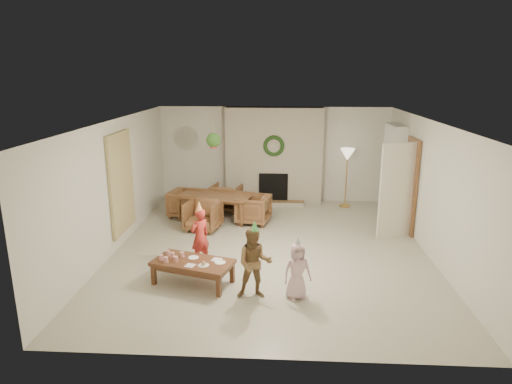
# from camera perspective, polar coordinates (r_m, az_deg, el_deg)

# --- Properties ---
(floor) EXTENTS (7.00, 7.00, 0.00)m
(floor) POSITION_cam_1_polar(r_m,az_deg,el_deg) (8.89, 1.80, -7.25)
(floor) COLOR #B7B29E
(floor) RESTS_ON ground
(ceiling) EXTENTS (7.00, 7.00, 0.00)m
(ceiling) POSITION_cam_1_polar(r_m,az_deg,el_deg) (8.27, 1.94, 8.99)
(ceiling) COLOR white
(ceiling) RESTS_ON wall_back
(wall_back) EXTENTS (7.00, 0.00, 7.00)m
(wall_back) POSITION_cam_1_polar(r_m,az_deg,el_deg) (11.91, 2.30, 4.79)
(wall_back) COLOR silver
(wall_back) RESTS_ON floor
(wall_front) EXTENTS (7.00, 0.00, 7.00)m
(wall_front) POSITION_cam_1_polar(r_m,az_deg,el_deg) (5.18, 0.85, -9.16)
(wall_front) COLOR silver
(wall_front) RESTS_ON floor
(wall_left) EXTENTS (0.00, 7.00, 7.00)m
(wall_left) POSITION_cam_1_polar(r_m,az_deg,el_deg) (9.07, -17.44, 0.82)
(wall_left) COLOR silver
(wall_left) RESTS_ON floor
(wall_right) EXTENTS (0.00, 7.00, 7.00)m
(wall_right) POSITION_cam_1_polar(r_m,az_deg,el_deg) (8.94, 21.46, 0.26)
(wall_right) COLOR silver
(wall_right) RESTS_ON floor
(fireplace_mass) EXTENTS (2.50, 0.40, 2.50)m
(fireplace_mass) POSITION_cam_1_polar(r_m,az_deg,el_deg) (11.72, 2.29, 4.61)
(fireplace_mass) COLOR maroon
(fireplace_mass) RESTS_ON floor
(fireplace_hearth) EXTENTS (1.60, 0.30, 0.12)m
(fireplace_hearth) POSITION_cam_1_polar(r_m,az_deg,el_deg) (11.65, 2.19, -1.46)
(fireplace_hearth) COLOR brown
(fireplace_hearth) RESTS_ON floor
(fireplace_firebox) EXTENTS (0.75, 0.12, 0.75)m
(fireplace_firebox) POSITION_cam_1_polar(r_m,az_deg,el_deg) (11.71, 2.23, 0.60)
(fireplace_firebox) COLOR black
(fireplace_firebox) RESTS_ON floor
(fireplace_wreath) EXTENTS (0.54, 0.10, 0.54)m
(fireplace_wreath) POSITION_cam_1_polar(r_m,az_deg,el_deg) (11.44, 2.28, 5.88)
(fireplace_wreath) COLOR #1A3B16
(fireplace_wreath) RESTS_ON fireplace_mass
(floor_lamp_base) EXTENTS (0.28, 0.28, 0.03)m
(floor_lamp_base) POSITION_cam_1_polar(r_m,az_deg,el_deg) (11.83, 11.23, -1.72)
(floor_lamp_base) COLOR gold
(floor_lamp_base) RESTS_ON floor
(floor_lamp_post) EXTENTS (0.03, 0.03, 1.36)m
(floor_lamp_post) POSITION_cam_1_polar(r_m,az_deg,el_deg) (11.65, 11.40, 1.53)
(floor_lamp_post) COLOR gold
(floor_lamp_post) RESTS_ON floor
(floor_lamp_shade) EXTENTS (0.36, 0.36, 0.30)m
(floor_lamp_shade) POSITION_cam_1_polar(r_m,az_deg,el_deg) (11.52, 11.57, 4.70)
(floor_lamp_shade) COLOR beige
(floor_lamp_shade) RESTS_ON floor_lamp_post
(bookshelf_carcass) EXTENTS (0.30, 1.00, 2.20)m
(bookshelf_carcass) POSITION_cam_1_polar(r_m,az_deg,el_deg) (11.08, 17.03, 2.56)
(bookshelf_carcass) COLOR white
(bookshelf_carcass) RESTS_ON floor
(bookshelf_shelf_a) EXTENTS (0.30, 0.92, 0.03)m
(bookshelf_shelf_a) POSITION_cam_1_polar(r_m,az_deg,el_deg) (11.23, 16.68, -0.67)
(bookshelf_shelf_a) COLOR white
(bookshelf_shelf_a) RESTS_ON bookshelf_carcass
(bookshelf_shelf_b) EXTENTS (0.30, 0.92, 0.03)m
(bookshelf_shelf_b) POSITION_cam_1_polar(r_m,az_deg,el_deg) (11.13, 16.84, 1.31)
(bookshelf_shelf_b) COLOR white
(bookshelf_shelf_b) RESTS_ON bookshelf_carcass
(bookshelf_shelf_c) EXTENTS (0.30, 0.92, 0.03)m
(bookshelf_shelf_c) POSITION_cam_1_polar(r_m,az_deg,el_deg) (11.05, 16.99, 3.32)
(bookshelf_shelf_c) COLOR white
(bookshelf_shelf_c) RESTS_ON bookshelf_carcass
(bookshelf_shelf_d) EXTENTS (0.30, 0.92, 0.03)m
(bookshelf_shelf_d) POSITION_cam_1_polar(r_m,az_deg,el_deg) (10.98, 17.15, 5.36)
(bookshelf_shelf_d) COLOR white
(bookshelf_shelf_d) RESTS_ON bookshelf_carcass
(books_row_lower) EXTENTS (0.20, 0.40, 0.24)m
(books_row_lower) POSITION_cam_1_polar(r_m,az_deg,el_deg) (11.05, 16.81, -0.18)
(books_row_lower) COLOR #A81F2A
(books_row_lower) RESTS_ON bookshelf_shelf_a
(books_row_mid) EXTENTS (0.20, 0.44, 0.24)m
(books_row_mid) POSITION_cam_1_polar(r_m,az_deg,el_deg) (11.15, 16.73, 2.07)
(books_row_mid) COLOR navy
(books_row_mid) RESTS_ON bookshelf_shelf_b
(books_row_upper) EXTENTS (0.20, 0.36, 0.22)m
(books_row_upper) POSITION_cam_1_polar(r_m,az_deg,el_deg) (10.93, 17.06, 3.88)
(books_row_upper) COLOR #A46423
(books_row_upper) RESTS_ON bookshelf_shelf_c
(door_frame) EXTENTS (0.05, 0.86, 2.04)m
(door_frame) POSITION_cam_1_polar(r_m,az_deg,el_deg) (10.10, 19.08, 0.74)
(door_frame) COLOR brown
(door_frame) RESTS_ON floor
(door_leaf) EXTENTS (0.77, 0.32, 2.00)m
(door_leaf) POSITION_cam_1_polar(r_m,az_deg,el_deg) (9.65, 17.49, 0.11)
(door_leaf) COLOR beige
(door_leaf) RESTS_ON floor
(curtain_panel) EXTENTS (0.06, 1.20, 2.00)m
(curtain_panel) POSITION_cam_1_polar(r_m,az_deg,el_deg) (9.24, -16.78, 1.12)
(curtain_panel) COLOR beige
(curtain_panel) RESTS_ON wall_left
(dining_table) EXTENTS (1.86, 1.29, 0.60)m
(dining_table) POSITION_cam_1_polar(r_m,az_deg,el_deg) (10.55, -5.21, -1.95)
(dining_table) COLOR brown
(dining_table) RESTS_ON floor
(dining_chair_near) EXTENTS (0.84, 0.86, 0.66)m
(dining_chair_near) POSITION_cam_1_polar(r_m,az_deg,el_deg) (9.89, -6.76, -2.98)
(dining_chair_near) COLOR brown
(dining_chair_near) RESTS_ON floor
(dining_chair_far) EXTENTS (0.84, 0.86, 0.66)m
(dining_chair_far) POSITION_cam_1_polar(r_m,az_deg,el_deg) (11.21, -3.86, -0.72)
(dining_chair_far) COLOR brown
(dining_chair_far) RESTS_ON floor
(dining_chair_left) EXTENTS (0.86, 0.84, 0.66)m
(dining_chair_left) POSITION_cam_1_polar(r_m,az_deg,el_deg) (10.83, -8.90, -1.46)
(dining_chair_left) COLOR brown
(dining_chair_left) RESTS_ON floor
(dining_chair_right) EXTENTS (0.86, 0.84, 0.66)m
(dining_chair_right) POSITION_cam_1_polar(r_m,az_deg,el_deg) (10.26, -0.35, -2.20)
(dining_chair_right) COLOR brown
(dining_chair_right) RESTS_ON floor
(hanging_plant_cord) EXTENTS (0.01, 0.01, 0.70)m
(hanging_plant_cord) POSITION_cam_1_polar(r_m,az_deg,el_deg) (9.91, -5.47, 7.90)
(hanging_plant_cord) COLOR tan
(hanging_plant_cord) RESTS_ON ceiling
(hanging_plant_pot) EXTENTS (0.16, 0.16, 0.12)m
(hanging_plant_pot) POSITION_cam_1_polar(r_m,az_deg,el_deg) (9.96, -5.42, 5.91)
(hanging_plant_pot) COLOR #9D4232
(hanging_plant_pot) RESTS_ON hanging_plant_cord
(hanging_plant_foliage) EXTENTS (0.32, 0.32, 0.32)m
(hanging_plant_foliage) POSITION_cam_1_polar(r_m,az_deg,el_deg) (9.94, -5.43, 6.59)
(hanging_plant_foliage) COLOR #244E1A
(hanging_plant_foliage) RESTS_ON hanging_plant_pot
(coffee_table_top) EXTENTS (1.42, 1.00, 0.06)m
(coffee_table_top) POSITION_cam_1_polar(r_m,az_deg,el_deg) (7.46, -8.05, -8.89)
(coffee_table_top) COLOR brown
(coffee_table_top) RESTS_ON floor
(coffee_table_apron) EXTENTS (1.30, 0.87, 0.08)m
(coffee_table_apron) POSITION_cam_1_polar(r_m,az_deg,el_deg) (7.49, -8.03, -9.37)
(coffee_table_apron) COLOR brown
(coffee_table_apron) RESTS_ON floor
(coffee_leg_fl) EXTENTS (0.09, 0.09, 0.34)m
(coffee_leg_fl) POSITION_cam_1_polar(r_m,az_deg,el_deg) (7.62, -12.89, -10.24)
(coffee_leg_fl) COLOR brown
(coffee_leg_fl) RESTS_ON floor
(coffee_leg_fr) EXTENTS (0.09, 0.09, 0.34)m
(coffee_leg_fr) POSITION_cam_1_polar(r_m,az_deg,el_deg) (7.09, -4.76, -11.89)
(coffee_leg_fr) COLOR brown
(coffee_leg_fr) RESTS_ON floor
(coffee_leg_bl) EXTENTS (0.09, 0.09, 0.34)m
(coffee_leg_bl) POSITION_cam_1_polar(r_m,az_deg,el_deg) (8.02, -10.83, -8.80)
(coffee_leg_bl) COLOR brown
(coffee_leg_bl) RESTS_ON floor
(coffee_leg_br) EXTENTS (0.09, 0.09, 0.34)m
(coffee_leg_br) POSITION_cam_1_polar(r_m,az_deg,el_deg) (7.52, -3.04, -10.21)
(coffee_leg_br) COLOR brown
(coffee_leg_br) RESTS_ON floor
(cup_a) EXTENTS (0.09, 0.09, 0.09)m
(cup_a) POSITION_cam_1_polar(r_m,az_deg,el_deg) (7.55, -11.96, -8.16)
(cup_a) COLOR white
(cup_a) RESTS_ON coffee_table_top
(cup_b) EXTENTS (0.09, 0.09, 0.09)m
(cup_b) POSITION_cam_1_polar(r_m,az_deg,el_deg) (7.70, -11.18, -7.63)
(cup_b) COLOR white
(cup_b) RESTS_ON coffee_table_top
(cup_c) EXTENTS (0.09, 0.09, 0.09)m
(cup_c) POSITION_cam_1_polar(r_m,az_deg,el_deg) (7.45, -11.38, -8.45)
(cup_c) COLOR white
(cup_c) RESTS_ON coffee_table_top
(cup_d) EXTENTS (0.09, 0.09, 0.09)m
(cup_d) POSITION_cam_1_polar(r_m,az_deg,el_deg) (7.60, -10.60, -7.91)
(cup_d) COLOR white
(cup_d) RESTS_ON coffee_table_top
(cup_e) EXTENTS (0.09, 0.09, 0.09)m
(cup_e) POSITION_cam_1_polar(r_m,az_deg,el_deg) (7.44, -10.14, -8.40)
(cup_e) COLOR white
(cup_e) RESTS_ON coffee_table_top
(cup_f) EXTENTS (0.09, 0.09, 0.09)m
(cup_f) POSITION_cam_1_polar(r_m,az_deg,el_deg) (7.60, -9.38, -7.86)
(cup_f) COLOR white
(cup_f) RESTS_ON coffee_table_top
(plate_a) EXTENTS (0.22, 0.22, 0.01)m
(plate_a) POSITION_cam_1_polar(r_m,az_deg,el_deg) (7.56, -7.97, -8.26)
(plate_a) COLOR white
(plate_a) RESTS_ON coffee_table_top
(plate_b) EXTENTS (0.22, 0.22, 0.01)m
(plate_b) POSITION_cam_1_polar(r_m,az_deg,el_deg) (7.26, -6.69, -9.25)
(plate_b) COLOR white
(plate_b) RESTS_ON coffee_table_top
(plate_c) EXTENTS (0.22, 0.22, 0.01)m
(plate_c) POSITION_cam_1_polar(r_m,az_deg,el_deg) (7.34, -4.59, -8.90)
(plate_c) COLOR white
(plate_c) RESTS_ON coffee_table_top
(food_scoop) EXTENTS (0.09, 0.09, 0.07)m
(food_scoop) POSITION_cam_1_polar(r_m,az_deg,el_deg) (7.24, -6.70, -8.97)
(food_scoop) COLOR tan
(food_scoop) RESTS_ON plate_b
(napkin_left) EXTENTS (0.19, 0.19, 0.01)m
(napkin_left) POSITION_cam_1_polar(r_m,az_deg,el_deg) (7.28, -8.39, -9.24)
(napkin_left) COLOR #F1B1C7
(napkin_left) RESTS_ON coffee_table_top
(napkin_right) EXTENTS (0.19, 0.19, 0.01)m
(napkin_right) POSITION_cam_1_polar(r_m,az_deg,el_deg) (7.44, -5.03, -8.56)
(napkin_right) COLOR #F1B1C7
(napkin_right) RESTS_ON coffee_table_top
(child_red) EXTENTS (0.44, 0.44, 1.04)m
(child_red) POSITION_cam_1_polar(r_m,az_deg,el_deg) (8.11, -7.14, -5.66)
(child_red) COLOR #B62D27
(child_red) RESTS_ON floor
(party_hat_red) EXTENTS (0.19, 0.19, 0.20)m
(party_hat_red) POSITION_cam_1_polar(r_m,az_deg,el_deg) (7.93, -7.28, -1.84)
(party_hat_red) COLOR #F4DC51
(party_hat_red) RESTS_ON child_red
(child_plaid) EXTENTS (0.57, 0.45, 1.12)m
(child_plaid) POSITION_cam_1_polar(r_m,az_deg,el_deg) (6.89, -0.19, -9.07)
(child_plaid) COLOR #9A3B2A
(child_plaid) RESTS_ON floor
(party_hat_plaid) EXTENTS (0.16, 0.16, 0.18)m
(party_hat_plaid) POSITION_cam_1_polar(r_m,az_deg,el_deg) (6.66, -0.19, -4.36)
(party_hat_plaid) COLOR #4FBA57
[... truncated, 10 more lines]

